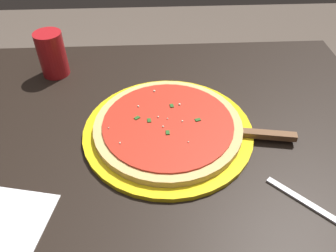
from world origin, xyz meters
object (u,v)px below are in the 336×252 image
Objects in this scene: pizza_server at (247,134)px; napkin_folded_right at (10,225)px; serving_plate at (168,131)px; pizza at (168,126)px; cup_tall_drink at (52,54)px; fork at (319,211)px.

pizza_server is 0.50m from napkin_folded_right.
serving_plate is 0.36m from napkin_folded_right.
cup_tall_drink is at bearing 139.15° from pizza.
serving_plate is 0.40m from cup_tall_drink.
serving_plate is at bearing 139.78° from fork.
cup_tall_drink is 0.48m from napkin_folded_right.
napkin_folded_right is (-0.46, -0.19, -0.02)m from pizza_server.
fork is at bearing -40.22° from serving_plate.
cup_tall_drink is at bearing 148.51° from pizza_server.
napkin_folded_right is at bearing -157.33° from pizza_server.
cup_tall_drink is (-0.30, 0.26, 0.06)m from serving_plate.
pizza is 2.26× the size of napkin_folded_right.
pizza reaches higher than serving_plate.
pizza_server reaches higher than fork.
pizza_server reaches higher than napkin_folded_right.
cup_tall_drink is at bearing 139.44° from fork.
pizza is at bearing 37.65° from napkin_folded_right.
napkin_folded_right is at bearing -142.35° from serving_plate.
pizza is 1.47× the size of pizza_server.
cup_tall_drink is (-0.47, 0.29, 0.04)m from pizza_server.
serving_plate is 2.59× the size of fork.
fork is (0.55, -0.00, 0.00)m from napkin_folded_right.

